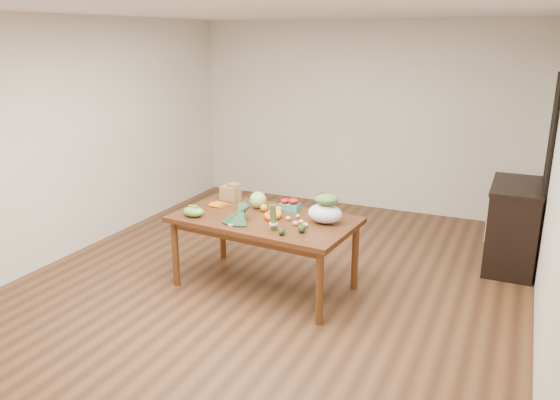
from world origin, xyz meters
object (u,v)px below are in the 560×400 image
at_px(mandarin_cluster, 270,214).
at_px(kale_bunch, 236,215).
at_px(cabinet, 513,225).
at_px(paper_bag, 230,192).
at_px(cabbage, 258,200).
at_px(asparagus_bundle, 273,217).
at_px(dining_table, 265,252).
at_px(salad_bag, 325,210).

xyz_separation_m(mandarin_cluster, kale_bunch, (-0.24, -0.25, 0.03)).
distance_m(cabinet, paper_bag, 3.14).
distance_m(cabinet, cabbage, 2.83).
bearing_deg(asparagus_bundle, cabinet, 48.79).
height_order(dining_table, kale_bunch, kale_bunch).
relative_size(cabinet, kale_bunch, 2.55).
bearing_deg(kale_bunch, salad_bag, 30.50).
xyz_separation_m(cabinet, cabbage, (-2.44, -1.38, 0.37)).
distance_m(cabinet, salad_bag, 2.29).
xyz_separation_m(mandarin_cluster, asparagus_bundle, (0.17, -0.29, 0.08)).
xyz_separation_m(cabbage, asparagus_bundle, (0.43, -0.55, 0.04)).
bearing_deg(paper_bag, cabbage, -19.78).
distance_m(dining_table, mandarin_cluster, 0.43).
bearing_deg(dining_table, mandarin_cluster, -7.70).
bearing_deg(dining_table, asparagus_bundle, -46.47).
bearing_deg(paper_bag, cabinet, 23.23).
height_order(paper_bag, kale_bunch, paper_bag).
xyz_separation_m(dining_table, cabbage, (-0.19, 0.25, 0.46)).
bearing_deg(paper_bag, kale_bunch, -56.12).
bearing_deg(asparagus_bundle, salad_bag, 52.75).
bearing_deg(kale_bunch, dining_table, 63.66).
bearing_deg(asparagus_bundle, cabbage, 133.25).
distance_m(paper_bag, kale_bunch, 0.80).
bearing_deg(kale_bunch, asparagus_bundle, 0.59).
xyz_separation_m(dining_table, mandarin_cluster, (0.07, -0.02, 0.42)).
bearing_deg(cabbage, asparagus_bundle, -51.71).
bearing_deg(paper_bag, asparagus_bundle, -39.30).
xyz_separation_m(dining_table, cabinet, (2.25, 1.63, 0.10)).
distance_m(dining_table, paper_bag, 0.87).
bearing_deg(cabinet, cabbage, -150.51).
bearing_deg(cabinet, salad_bag, -137.11).
relative_size(paper_bag, asparagus_bundle, 1.01).
height_order(mandarin_cluster, kale_bunch, kale_bunch).
distance_m(kale_bunch, salad_bag, 0.85).
height_order(dining_table, cabinet, cabinet).
distance_m(dining_table, salad_bag, 0.79).
relative_size(cabbage, kale_bunch, 0.44).
height_order(dining_table, cabbage, cabbage).
relative_size(asparagus_bundle, salad_bag, 0.74).
bearing_deg(dining_table, cabbage, 132.90).
bearing_deg(dining_table, salad_bag, 13.92).
height_order(paper_bag, cabbage, paper_bag).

